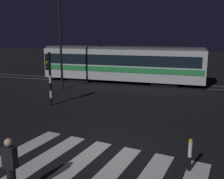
{
  "coord_description": "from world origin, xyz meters",
  "views": [
    {
      "loc": [
        3.07,
        -8.89,
        4.37
      ],
      "look_at": [
        -1.19,
        4.37,
        1.4
      ],
      "focal_mm": 41.98,
      "sensor_mm": 36.0,
      "label": 1
    }
  ],
  "objects_px": {
    "pedestrian_waiting_at_kerb": "(11,168)",
    "bollard_island_edge": "(190,155)",
    "traffic_light_corner_far_left": "(49,71)",
    "tram": "(122,63)",
    "street_lamp_trackside_left": "(59,27)"
  },
  "relations": [
    {
      "from": "tram",
      "to": "traffic_light_corner_far_left",
      "type": "bearing_deg",
      "value": -103.02
    },
    {
      "from": "street_lamp_trackside_left",
      "to": "tram",
      "type": "height_order",
      "value": "street_lamp_trackside_left"
    },
    {
      "from": "traffic_light_corner_far_left",
      "to": "tram",
      "type": "xyz_separation_m",
      "value": [
        2.07,
        8.96,
        -0.43
      ]
    },
    {
      "from": "traffic_light_corner_far_left",
      "to": "tram",
      "type": "bearing_deg",
      "value": 76.98
    },
    {
      "from": "tram",
      "to": "street_lamp_trackside_left",
      "type": "bearing_deg",
      "value": -130.0
    },
    {
      "from": "tram",
      "to": "bollard_island_edge",
      "type": "height_order",
      "value": "tram"
    },
    {
      "from": "traffic_light_corner_far_left",
      "to": "pedestrian_waiting_at_kerb",
      "type": "distance_m",
      "value": 9.5
    },
    {
      "from": "street_lamp_trackside_left",
      "to": "bollard_island_edge",
      "type": "bearing_deg",
      "value": -44.83
    },
    {
      "from": "traffic_light_corner_far_left",
      "to": "street_lamp_trackside_left",
      "type": "distance_m",
      "value": 5.47
    },
    {
      "from": "pedestrian_waiting_at_kerb",
      "to": "street_lamp_trackside_left",
      "type": "bearing_deg",
      "value": 113.35
    },
    {
      "from": "street_lamp_trackside_left",
      "to": "tram",
      "type": "xyz_separation_m",
      "value": [
        3.78,
        4.5,
        -3.1
      ]
    },
    {
      "from": "bollard_island_edge",
      "to": "tram",
      "type": "bearing_deg",
      "value": 113.58
    },
    {
      "from": "pedestrian_waiting_at_kerb",
      "to": "bollard_island_edge",
      "type": "bearing_deg",
      "value": 32.89
    },
    {
      "from": "pedestrian_waiting_at_kerb",
      "to": "bollard_island_edge",
      "type": "distance_m",
      "value": 5.4
    },
    {
      "from": "street_lamp_trackside_left",
      "to": "pedestrian_waiting_at_kerb",
      "type": "height_order",
      "value": "street_lamp_trackside_left"
    }
  ]
}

